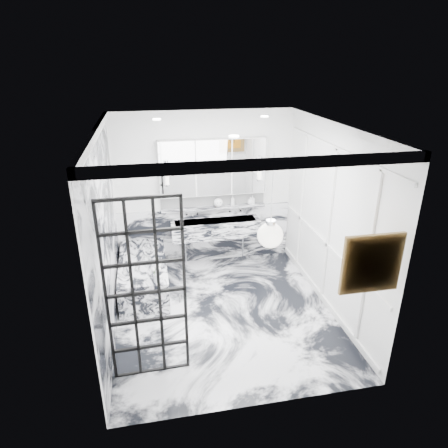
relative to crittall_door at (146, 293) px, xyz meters
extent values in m
plane|color=silver|center=(1.10, 1.04, -1.14)|extent=(3.60, 3.60, 0.00)
plane|color=white|center=(1.10, 1.04, 1.66)|extent=(3.60, 3.60, 0.00)
plane|color=white|center=(1.10, 2.84, 0.26)|extent=(3.60, 0.00, 3.60)
plane|color=white|center=(1.10, -0.76, 0.26)|extent=(3.60, 0.00, 3.60)
plane|color=white|center=(-0.50, 1.04, 0.26)|extent=(0.00, 3.60, 3.60)
plane|color=white|center=(2.70, 1.04, 0.26)|extent=(0.00, 3.60, 3.60)
cube|color=silver|center=(1.10, 2.81, -0.61)|extent=(3.18, 0.05, 1.05)
cube|color=silver|center=(-0.48, 1.04, 0.20)|extent=(0.02, 3.56, 2.68)
cube|color=white|center=(2.68, 1.04, 0.16)|extent=(0.03, 3.40, 2.30)
imported|color=#8C5919|center=(1.60, 2.75, 0.05)|extent=(0.09, 0.09, 0.19)
imported|color=#4C4C51|center=(1.97, 2.75, 0.04)|extent=(0.09, 0.09, 0.16)
imported|color=silver|center=(1.93, 2.75, 0.02)|extent=(0.14, 0.14, 0.14)
sphere|color=white|center=(1.33, 2.75, 0.03)|extent=(0.17, 0.17, 0.17)
cylinder|color=#8C5919|center=(1.30, 2.75, 0.00)|extent=(0.04, 0.04, 0.10)
cylinder|color=silver|center=(0.13, 1.22, -0.53)|extent=(0.08, 0.08, 0.12)
cube|color=orange|center=(2.30, -0.72, 0.52)|extent=(0.56, 0.05, 0.56)
sphere|color=white|center=(1.33, -0.33, 0.75)|extent=(0.27, 0.27, 0.27)
cube|color=silver|center=(1.25, 2.59, -0.41)|extent=(1.60, 0.45, 0.30)
cube|color=silver|center=(1.25, 2.76, -0.07)|extent=(1.90, 0.14, 0.04)
cube|color=white|center=(1.25, 2.82, 0.07)|extent=(1.90, 0.03, 0.23)
cube|color=white|center=(1.25, 2.76, 0.68)|extent=(1.90, 0.16, 1.00)
cylinder|color=white|center=(0.43, 2.67, 0.64)|extent=(0.07, 0.07, 0.40)
cylinder|color=white|center=(2.07, 2.67, 0.64)|extent=(0.07, 0.07, 0.40)
cube|color=silver|center=(-0.07, 1.93, -0.86)|extent=(0.75, 1.65, 0.55)
camera|label=1|loc=(0.13, -3.97, 2.47)|focal=32.00mm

